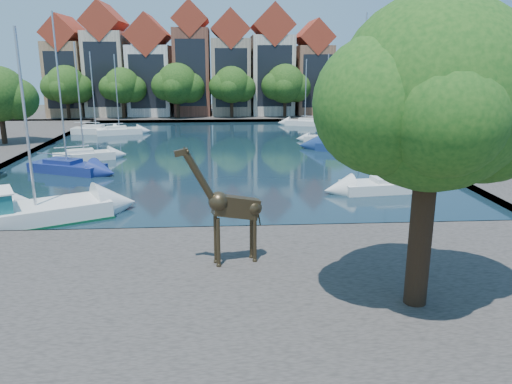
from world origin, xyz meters
TOP-DOWN VIEW (x-y plane):
  - ground at (0.00, 0.00)m, footprint 160.00×160.00m
  - water_basin at (0.00, 24.00)m, footprint 38.00×50.00m
  - near_quay at (0.00, -7.00)m, footprint 50.00×14.00m
  - far_quay at (0.00, 56.00)m, footprint 60.00×16.00m
  - right_quay at (25.00, 24.00)m, footprint 14.00×52.00m
  - plane_tree at (7.62, -9.01)m, footprint 8.32×6.40m
  - townhouse_west_end at (-23.00, 55.99)m, footprint 5.44×9.18m
  - townhouse_west_mid at (-17.00, 55.99)m, footprint 5.94×9.18m
  - townhouse_west_inner at (-10.50, 55.99)m, footprint 6.43×9.18m
  - townhouse_center at (-4.00, 55.99)m, footprint 5.44×9.18m
  - townhouse_east_inner at (2.00, 55.99)m, footprint 5.94×9.18m
  - townhouse_east_mid at (8.50, 55.99)m, footprint 6.43×9.18m
  - townhouse_east_end at (15.00, 55.99)m, footprint 5.44×9.18m
  - far_tree_far_west at (-21.90, 50.49)m, footprint 7.28×5.60m
  - far_tree_west at (-13.91, 50.49)m, footprint 6.76×5.20m
  - far_tree_mid_west at (-5.89, 50.49)m, footprint 7.80×6.00m
  - far_tree_mid_east at (2.10, 50.49)m, footprint 7.02×5.40m
  - far_tree_east at (10.11, 50.49)m, footprint 7.54×5.80m
  - far_tree_far_east at (18.09, 50.49)m, footprint 6.76×5.20m
  - side_tree_left_far at (-21.90, 27.99)m, footprint 7.28×5.60m
  - giraffe_statue at (0.92, -4.92)m, footprint 3.53×1.32m
  - motorsailer at (-11.24, 1.84)m, footprint 10.50×7.36m
  - sailboat_left_b at (-12.00, 15.56)m, footprint 6.65×4.57m
  - sailboat_left_c at (-12.00, 20.67)m, footprint 5.63×3.65m
  - sailboat_left_d at (-12.00, 36.74)m, footprint 5.60×3.35m
  - sailboat_left_e at (-15.00, 37.58)m, footprint 5.83×2.49m
  - sailboat_right_a at (12.00, 7.98)m, footprint 6.54×2.95m
  - sailboat_right_b at (14.33, 23.75)m, footprint 9.05×5.67m
  - sailboat_right_c at (12.00, 29.35)m, footprint 4.90×3.21m
  - sailboat_right_d at (12.00, 43.76)m, footprint 5.68×3.49m

SIDE VIEW (x-z plane):
  - ground at x=0.00m, z-range 0.00..0.00m
  - water_basin at x=0.00m, z-range 0.00..0.08m
  - near_quay at x=0.00m, z-range 0.00..0.50m
  - far_quay at x=0.00m, z-range 0.00..0.50m
  - right_quay at x=25.00m, z-range 0.00..0.50m
  - sailboat_right_c at x=12.00m, z-range -4.13..5.32m
  - sailboat_right_a at x=12.00m, z-range -4.38..5.61m
  - sailboat_right_d at x=12.00m, z-range -3.84..5.08m
  - sailboat_left_c at x=-12.00m, z-range -4.54..5.82m
  - sailboat_left_d at x=-12.00m, z-range -4.09..5.37m
  - sailboat_left_e at x=-15.00m, z-range -4.24..5.56m
  - sailboat_left_b at x=-12.00m, z-range -5.52..6.90m
  - sailboat_right_b at x=14.33m, z-range -5.89..7.27m
  - motorsailer at x=-11.24m, z-range -4.39..6.17m
  - giraffe_statue at x=0.92m, z-range 0.46..5.56m
  - far_tree_west at x=-13.91m, z-range 1.40..8.76m
  - far_tree_far_east at x=18.09m, z-range 1.40..8.76m
  - far_tree_mid_east at x=2.10m, z-range 1.37..8.89m
  - far_tree_far_west at x=-21.90m, z-range 1.34..9.02m
  - far_tree_east at x=10.11m, z-range 1.32..9.16m
  - far_tree_mid_west at x=-5.89m, z-range 1.29..9.29m
  - side_tree_left_far at x=-21.90m, z-range 1.44..9.32m
  - townhouse_east_end at x=15.00m, z-range -0.11..14.32m
  - townhouse_west_inner at x=-10.50m, z-range -0.22..14.92m
  - townhouse_west_end at x=-23.00m, z-range -0.11..14.83m
  - plane_tree at x=7.62m, z-range 2.36..12.98m
  - townhouse_east_inner at x=2.00m, z-range -0.16..15.63m
  - townhouse_east_mid at x=8.50m, z-range -0.22..16.43m
  - townhouse_west_mid at x=-17.00m, z-range -0.16..16.63m
  - townhouse_center at x=-4.00m, z-range -0.10..16.83m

